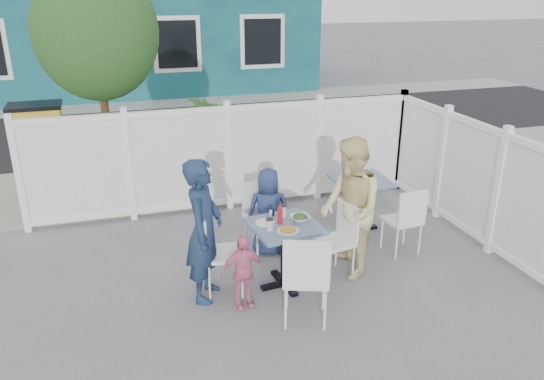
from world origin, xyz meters
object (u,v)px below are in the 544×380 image
object	(u,v)px
chair_near	(306,274)
man	(204,231)
utility_cabinet	(41,150)
boy	(269,212)
chair_right	(340,234)
toddler	(243,272)
chair_back	(262,212)
chair_left	(216,247)
spare_table	(360,191)
main_table	(284,238)
woman	(350,208)

from	to	relation	value
chair_near	man	xyz separation A→B (m)	(-0.86, 0.81, 0.22)
utility_cabinet	boy	xyz separation A→B (m)	(2.94, -3.17, -0.14)
chair_right	toddler	distance (m)	1.31
chair_back	chair_left	bearing A→B (deg)	36.60
spare_table	chair_near	size ratio (longest dim) A/B	0.77
chair_near	toddler	bearing A→B (deg)	156.92
man	utility_cabinet	bearing A→B (deg)	50.98
main_table	boy	bearing A→B (deg)	85.80
man	boy	world-z (taller)	man
main_table	boy	xyz separation A→B (m)	(0.06, 0.83, -0.03)
main_table	toddler	distance (m)	0.65
man	chair_back	bearing A→B (deg)	-21.64
chair_right	woman	distance (m)	0.33
chair_left	chair_near	bearing A→B (deg)	47.86
chair_near	toddler	xyz separation A→B (m)	(-0.53, 0.50, -0.17)
man	boy	distance (m)	1.26
chair_left	utility_cabinet	bearing A→B (deg)	-143.98
chair_right	main_table	bearing A→B (deg)	83.55
boy	toddler	distance (m)	1.28
chair_right	utility_cabinet	bearing A→B (deg)	30.71
chair_right	chair_near	size ratio (longest dim) A/B	0.89
chair_left	boy	size ratio (longest dim) A/B	0.85
utility_cabinet	chair_back	distance (m)	4.24
chair_left	chair_near	size ratio (longest dim) A/B	0.96
chair_right	woman	bearing A→B (deg)	-100.34
toddler	chair_left	bearing A→B (deg)	113.64
spare_table	toddler	xyz separation A→B (m)	(-2.00, -1.36, -0.18)
chair_left	man	bearing A→B (deg)	-59.41
main_table	woman	xyz separation A→B (m)	(0.82, 0.07, 0.24)
toddler	main_table	bearing A→B (deg)	21.12
chair_left	chair_near	distance (m)	1.13
chair_left	chair_right	size ratio (longest dim) A/B	1.08
chair_back	boy	bearing A→B (deg)	138.22
chair_back	toddler	xyz separation A→B (m)	(-0.54, -1.16, -0.13)
utility_cabinet	chair_right	xyz separation A→B (m)	(3.58, -3.94, -0.19)
toddler	chair_back	bearing A→B (deg)	59.50
chair_back	man	xyz separation A→B (m)	(-0.88, -0.85, 0.26)
chair_near	toddler	size ratio (longest dim) A/B	1.20
main_table	spare_table	bearing A→B (deg)	36.71
spare_table	utility_cabinet	bearing A→B (deg)	145.98
utility_cabinet	woman	world-z (taller)	woman
toddler	woman	bearing A→B (deg)	8.52
chair_near	boy	size ratio (longest dim) A/B	0.89
chair_right	chair_back	size ratio (longest dim) A/B	0.95
toddler	chair_right	bearing A→B (deg)	9.67
utility_cabinet	spare_table	size ratio (longest dim) A/B	1.83
spare_table	toddler	distance (m)	2.43
main_table	woman	distance (m)	0.86
spare_table	chair_near	bearing A→B (deg)	-128.54
chair_right	boy	xyz separation A→B (m)	(-0.64, 0.77, 0.05)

